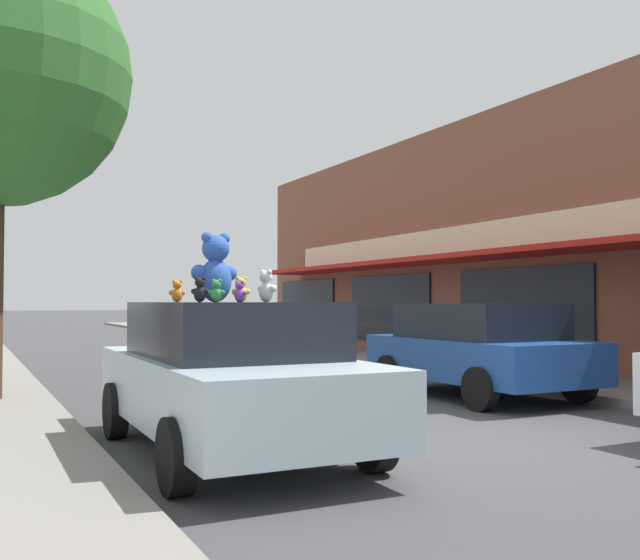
% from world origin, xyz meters
% --- Properties ---
extents(ground_plane, '(260.00, 260.00, 0.00)m').
position_xyz_m(ground_plane, '(0.00, 0.00, 0.00)').
color(ground_plane, '#424244').
extents(plush_art_car, '(2.13, 4.49, 1.61)m').
position_xyz_m(plush_art_car, '(-2.55, 0.52, 0.84)').
color(plush_art_car, '#ADC6D1').
rests_on(plush_art_car, ground_plane).
extents(teddy_bear_giant, '(0.57, 0.38, 0.75)m').
position_xyz_m(teddy_bear_giant, '(-2.69, 0.64, 1.97)').
color(teddy_bear_giant, blue).
rests_on(teddy_bear_giant, plush_art_car).
extents(teddy_bear_yellow, '(0.22, 0.14, 0.29)m').
position_xyz_m(teddy_bear_yellow, '(-2.31, 0.85, 1.74)').
color(teddy_bear_yellow, yellow).
rests_on(teddy_bear_yellow, plush_art_car).
extents(teddy_bear_purple, '(0.14, 0.15, 0.22)m').
position_xyz_m(teddy_bear_purple, '(-2.62, 0.07, 1.71)').
color(teddy_bear_purple, purple).
rests_on(teddy_bear_purple, plush_art_car).
extents(teddy_bear_black, '(0.19, 0.17, 0.27)m').
position_xyz_m(teddy_bear_black, '(-2.93, 0.40, 1.73)').
color(teddy_bear_black, black).
rests_on(teddy_bear_black, plush_art_car).
extents(teddy_bear_white, '(0.19, 0.26, 0.35)m').
position_xyz_m(teddy_bear_white, '(-2.20, 0.37, 1.77)').
color(teddy_bear_white, white).
rests_on(teddy_bear_white, plush_art_car).
extents(teddy_bear_orange, '(0.20, 0.13, 0.27)m').
position_xyz_m(teddy_bear_orange, '(-2.87, 1.50, 1.73)').
color(teddy_bear_orange, orange).
rests_on(teddy_bear_orange, plush_art_car).
extents(teddy_bear_green, '(0.16, 0.14, 0.22)m').
position_xyz_m(teddy_bear_green, '(-2.96, -0.24, 1.71)').
color(teddy_bear_green, green).
rests_on(teddy_bear_green, plush_art_car).
extents(parked_car_far_center, '(2.18, 4.01, 1.57)m').
position_xyz_m(parked_car_far_center, '(2.68, 2.86, 0.84)').
color(parked_car_far_center, '#1E4793').
rests_on(parked_car_far_center, ground_plane).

